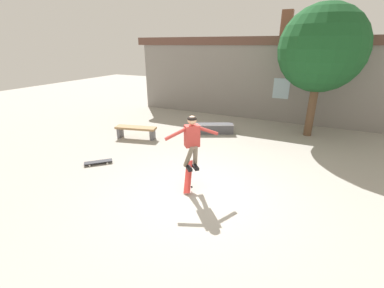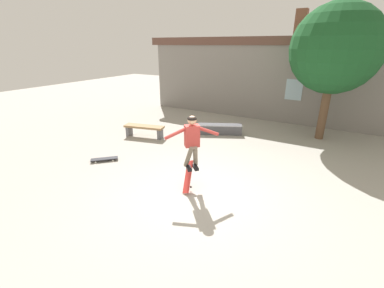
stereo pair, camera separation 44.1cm
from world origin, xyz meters
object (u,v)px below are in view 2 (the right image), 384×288
(tree_right, at_px, (336,49))
(skate_ledge, at_px, (220,129))
(park_bench, at_px, (144,129))
(skateboard_resting, at_px, (104,159))
(skateboard_flipping, at_px, (188,177))
(skater, at_px, (192,138))

(tree_right, height_order, skate_ledge, tree_right)
(park_bench, bearing_deg, skate_ledge, 23.48)
(skate_ledge, height_order, skateboard_resting, skate_ledge)
(park_bench, relative_size, skateboard_resting, 2.24)
(skateboard_flipping, height_order, skateboard_resting, skateboard_flipping)
(tree_right, distance_m, skater, 6.46)
(tree_right, distance_m, skate_ledge, 4.92)
(tree_right, bearing_deg, skateboard_flipping, -113.38)
(skater, relative_size, skateboard_flipping, 2.01)
(tree_right, bearing_deg, park_bench, -151.31)
(skate_ledge, bearing_deg, skateboard_resting, -142.00)
(skateboard_resting, bearing_deg, tree_right, -179.86)
(tree_right, bearing_deg, skate_ledge, -157.95)
(skateboard_resting, bearing_deg, skate_ledge, -160.89)
(skateboard_flipping, bearing_deg, skateboard_resting, -110.90)
(park_bench, relative_size, skater, 1.21)
(tree_right, bearing_deg, skateboard_resting, -134.78)
(skate_ledge, height_order, skater, skater)
(park_bench, height_order, skate_ledge, park_bench)
(park_bench, xyz_separation_m, skateboard_resting, (0.37, -2.38, -0.26))
(skate_ledge, relative_size, skateboard_flipping, 2.65)
(skater, distance_m, skateboard_resting, 3.43)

